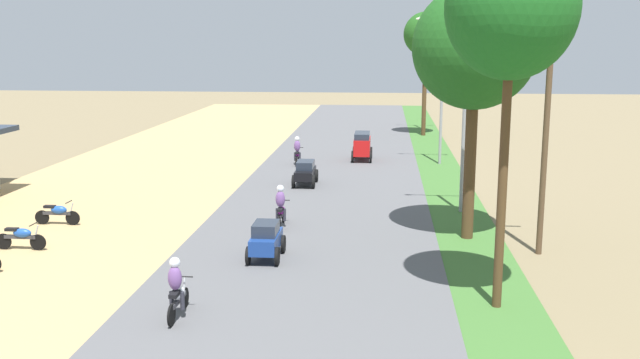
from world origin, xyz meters
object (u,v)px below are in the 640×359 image
(median_tree_second, at_px, (475,49))
(streetlamp_mid, at_px, (442,80))
(car_van_red, at_px, (362,145))
(streetlamp_far, at_px, (426,76))
(parked_motorbike_fourth, at_px, (58,212))
(motorbike_ahead_second, at_px, (177,289))
(car_hatchback_blue, at_px, (266,239))
(motorbike_ahead_fourth, at_px, (297,151))
(streetlamp_near, at_px, (465,108))
(car_sedan_black, at_px, (305,172))
(median_tree_third, at_px, (426,35))
(motorbike_ahead_third, at_px, (281,207))
(parked_motorbike_third, at_px, (21,236))
(utility_pole_near, at_px, (547,113))
(median_tree_nearest, at_px, (511,8))

(median_tree_second, distance_m, streetlamp_mid, 15.93)
(car_van_red, bearing_deg, streetlamp_far, 73.45)
(parked_motorbike_fourth, distance_m, motorbike_ahead_second, 11.54)
(streetlamp_far, xyz_separation_m, car_van_red, (-4.55, -15.30, -3.30))
(car_hatchback_blue, xyz_separation_m, motorbike_ahead_fourth, (-1.14, 17.90, 0.11))
(streetlamp_near, bearing_deg, car_sedan_black, 145.30)
(streetlamp_far, bearing_deg, car_sedan_black, -107.26)
(car_sedan_black, bearing_deg, streetlamp_far, 72.74)
(median_tree_third, relative_size, motorbike_ahead_third, 5.09)
(streetlamp_far, xyz_separation_m, motorbike_ahead_fourth, (-8.21, -17.20, -3.47))
(parked_motorbike_third, height_order, car_van_red, car_van_red)
(utility_pole_near, bearing_deg, streetlamp_near, 109.86)
(streetlamp_near, xyz_separation_m, streetlamp_mid, (0.00, 11.77, 0.49))
(streetlamp_far, bearing_deg, car_van_red, -106.55)
(car_sedan_black, distance_m, motorbike_ahead_second, 17.46)
(streetlamp_far, xyz_separation_m, car_hatchback_blue, (-7.07, -35.10, -3.58))
(motorbike_ahead_fourth, bearing_deg, streetlamp_far, 64.49)
(median_tree_second, distance_m, streetlamp_far, 31.99)
(car_van_red, bearing_deg, utility_pole_near, -70.10)
(parked_motorbike_third, height_order, median_tree_nearest, median_tree_nearest)
(median_tree_third, height_order, motorbike_ahead_second, median_tree_third)
(median_tree_second, distance_m, car_van_red, 18.12)
(streetlamp_near, bearing_deg, utility_pole_near, -70.14)
(parked_motorbike_third, xyz_separation_m, car_sedan_black, (8.50, 11.90, 0.19))
(streetlamp_near, height_order, motorbike_ahead_third, streetlamp_near)
(streetlamp_far, bearing_deg, motorbike_ahead_second, -101.94)
(median_tree_third, distance_m, car_hatchback_blue, 33.10)
(parked_motorbike_fourth, height_order, motorbike_ahead_second, motorbike_ahead_second)
(car_hatchback_blue, distance_m, motorbike_ahead_third, 4.08)
(parked_motorbike_third, bearing_deg, median_tree_third, 63.95)
(streetlamp_mid, height_order, motorbike_ahead_second, streetlamp_mid)
(streetlamp_mid, distance_m, motorbike_ahead_second, 26.01)
(streetlamp_mid, distance_m, car_hatchback_blue, 20.71)
(car_hatchback_blue, bearing_deg, parked_motorbike_fourth, 157.50)
(car_hatchback_blue, xyz_separation_m, car_sedan_black, (-0.05, 12.18, -0.01))
(streetlamp_mid, bearing_deg, motorbike_ahead_third, -115.62)
(parked_motorbike_fourth, relative_size, motorbike_ahead_third, 1.00)
(parked_motorbike_third, distance_m, parked_motorbike_fourth, 3.38)
(parked_motorbike_third, height_order, median_tree_third, median_tree_third)
(streetlamp_near, bearing_deg, median_tree_nearest, -90.86)
(median_tree_nearest, distance_m, streetlamp_mid, 22.84)
(motorbike_ahead_third, bearing_deg, utility_pole_near, -15.02)
(streetlamp_near, relative_size, motorbike_ahead_fourth, 4.19)
(parked_motorbike_third, relative_size, car_hatchback_blue, 0.90)
(median_tree_third, height_order, motorbike_ahead_fourth, median_tree_third)
(parked_motorbike_third, distance_m, car_van_red, 22.45)
(streetlamp_near, height_order, motorbike_ahead_second, streetlamp_near)
(parked_motorbike_fourth, bearing_deg, motorbike_ahead_second, -50.29)
(median_tree_third, bearing_deg, median_tree_second, -89.82)
(streetlamp_mid, height_order, utility_pole_near, utility_pole_near)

